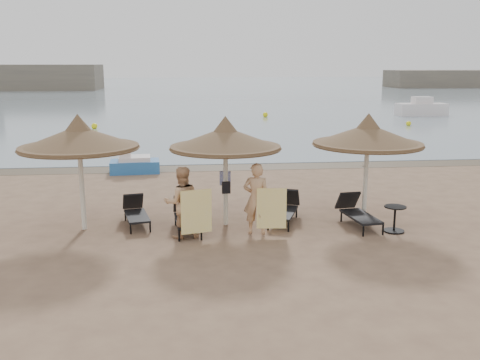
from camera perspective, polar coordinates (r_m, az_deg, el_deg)
The scene contains 22 objects.
ground at distance 13.20m, azimuth 0.94°, elevation -6.42°, with size 160.00×160.00×0.00m, color #8C6A50.
sea at distance 92.51m, azimuth -5.15°, elevation 9.70°, with size 200.00×140.00×0.03m, color gray.
wet_sand_strip at distance 22.26m, azimuth -1.99°, elevation 1.37°, with size 200.00×1.60×0.01m, color brown.
far_shore at distance 93.26m, azimuth -21.06°, elevation 10.75°, with size 150.00×54.80×12.00m.
palapa_left at distance 14.11m, azimuth -16.82°, elevation 4.30°, with size 3.04×3.04×3.01m.
palapa_center at distance 13.93m, azimuth -1.57°, elevation 4.42°, with size 2.95×2.95×2.92m.
palapa_right at distance 14.78m, azimuth 13.48°, elevation 4.64°, with size 2.98×2.98×2.95m.
lounger_far_left at distance 14.69m, azimuth -11.06°, elevation -3.34°, with size 0.87×1.72×0.74m.
lounger_near_left at distance 14.01m, azimuth -5.70°, elevation -3.81°, with size 0.74×1.84×0.81m.
lounger_near_right at distance 14.73m, azimuth 4.81°, elevation -3.00°, with size 1.18×1.87×0.80m.
lounger_far_right at distance 14.64m, azimuth 12.35°, elevation -3.33°, with size 0.81×1.85×0.80m.
side_table at distance 14.31m, azimuth 16.16°, elevation -4.09°, with size 0.56×0.56×0.68m.
person_left at distance 13.19m, azimuth -6.25°, elevation -1.80°, with size 0.96×0.62×2.08m, color tan.
person_right at distance 13.41m, azimuth 1.76°, elevation -1.39°, with size 0.98×0.64×2.13m, color tan.
towel_left at distance 12.93m, azimuth -4.67°, elevation -3.39°, with size 0.75×0.22×1.09m.
towel_right at distance 13.31m, azimuth 3.39°, elevation -3.05°, with size 0.74×0.09×1.04m.
bag_patterned at distance 14.30m, azimuth -1.60°, elevation 0.20°, with size 0.30×0.12×0.38m.
bag_dark at distance 14.01m, azimuth -1.48°, elevation -0.82°, with size 0.23×0.09×0.31m.
pedal_boat at distance 21.59m, azimuth -11.22°, elevation 1.67°, with size 1.98×1.26×0.89m.
buoy_left at distance 36.52m, azimuth -15.28°, elevation 5.57°, with size 0.39×0.39×0.39m, color #FDF210.
buoy_mid at distance 43.10m, azimuth 2.72°, elevation 6.98°, with size 0.41×0.41×0.41m, color #FDF210.
buoy_right at distance 38.79m, azimuth 17.54°, elevation 5.77°, with size 0.35×0.35×0.35m, color #FDF210.
Camera 1 is at (-1.53, -12.40, 4.25)m, focal length 40.00 mm.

